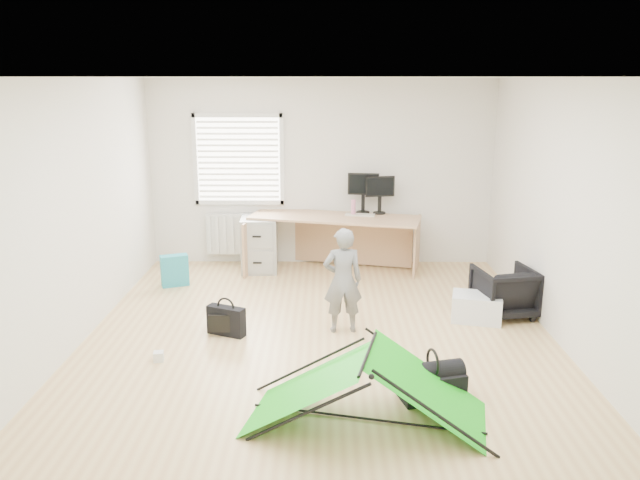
{
  "coord_description": "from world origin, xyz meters",
  "views": [
    {
      "loc": [
        0.06,
        -6.29,
        2.69
      ],
      "look_at": [
        0.0,
        0.4,
        0.95
      ],
      "focal_mm": 35.0,
      "sensor_mm": 36.0,
      "label": 1
    }
  ],
  "objects_px": {
    "office_chair": "(504,291)",
    "storage_crate": "(477,307)",
    "thermos": "(353,208)",
    "person": "(343,280)",
    "desk": "(334,244)",
    "laptop_bag": "(226,321)",
    "duffel_bag": "(432,385)",
    "monitor_right": "(380,200)",
    "kite": "(367,387)",
    "filing_cabinet": "(260,243)",
    "monitor_left": "(363,198)"
  },
  "relations": [
    {
      "from": "monitor_right",
      "to": "duffel_bag",
      "type": "xyz_separation_m",
      "value": [
        0.15,
        -3.85,
        -0.89
      ]
    },
    {
      "from": "kite",
      "to": "laptop_bag",
      "type": "xyz_separation_m",
      "value": [
        -1.4,
        1.74,
        -0.14
      ]
    },
    {
      "from": "filing_cabinet",
      "to": "duffel_bag",
      "type": "xyz_separation_m",
      "value": [
        1.87,
        -3.76,
        -0.27
      ]
    },
    {
      "from": "filing_cabinet",
      "to": "monitor_left",
      "type": "xyz_separation_m",
      "value": [
        1.49,
        0.14,
        0.63
      ]
    },
    {
      "from": "storage_crate",
      "to": "monitor_right",
      "type": "bearing_deg",
      "value": 115.04
    },
    {
      "from": "thermos",
      "to": "storage_crate",
      "type": "distance_m",
      "value": 2.46
    },
    {
      "from": "filing_cabinet",
      "to": "person",
      "type": "distance_m",
      "value": 2.55
    },
    {
      "from": "laptop_bag",
      "to": "filing_cabinet",
      "type": "bearing_deg",
      "value": 110.79
    },
    {
      "from": "laptop_bag",
      "to": "duffel_bag",
      "type": "xyz_separation_m",
      "value": [
        1.99,
        -1.37,
        -0.04
      ]
    },
    {
      "from": "kite",
      "to": "laptop_bag",
      "type": "bearing_deg",
      "value": 141.86
    },
    {
      "from": "desk",
      "to": "person",
      "type": "bearing_deg",
      "value": -75.19
    },
    {
      "from": "laptop_bag",
      "to": "duffel_bag",
      "type": "distance_m",
      "value": 2.41
    },
    {
      "from": "desk",
      "to": "monitor_right",
      "type": "bearing_deg",
      "value": 29.97
    },
    {
      "from": "desk",
      "to": "office_chair",
      "type": "xyz_separation_m",
      "value": [
        1.95,
        -1.69,
        -0.11
      ]
    },
    {
      "from": "storage_crate",
      "to": "laptop_bag",
      "type": "xyz_separation_m",
      "value": [
        -2.8,
        -0.44,
        0.01
      ]
    },
    {
      "from": "thermos",
      "to": "person",
      "type": "distance_m",
      "value": 2.28
    },
    {
      "from": "monitor_left",
      "to": "person",
      "type": "relative_size",
      "value": 0.38
    },
    {
      "from": "person",
      "to": "desk",
      "type": "bearing_deg",
      "value": -95.26
    },
    {
      "from": "storage_crate",
      "to": "monitor_left",
      "type": "bearing_deg",
      "value": 119.6
    },
    {
      "from": "kite",
      "to": "thermos",
      "type": "bearing_deg",
      "value": 102.14
    },
    {
      "from": "monitor_left",
      "to": "kite",
      "type": "xyz_separation_m",
      "value": [
        -0.21,
        -4.27,
        -0.72
      ]
    },
    {
      "from": "person",
      "to": "storage_crate",
      "type": "relative_size",
      "value": 2.12
    },
    {
      "from": "duffel_bag",
      "to": "office_chair",
      "type": "bearing_deg",
      "value": 44.83
    },
    {
      "from": "person",
      "to": "kite",
      "type": "xyz_separation_m",
      "value": [
        0.15,
        -1.86,
        -0.29
      ]
    },
    {
      "from": "thermos",
      "to": "duffel_bag",
      "type": "distance_m",
      "value": 3.85
    },
    {
      "from": "monitor_right",
      "to": "duffel_bag",
      "type": "relative_size",
      "value": 0.76
    },
    {
      "from": "filing_cabinet",
      "to": "kite",
      "type": "xyz_separation_m",
      "value": [
        1.28,
        -4.13,
        -0.09
      ]
    },
    {
      "from": "kite",
      "to": "duffel_bag",
      "type": "xyz_separation_m",
      "value": [
        0.59,
        0.37,
        -0.18
      ]
    },
    {
      "from": "thermos",
      "to": "storage_crate",
      "type": "bearing_deg",
      "value": -55.22
    },
    {
      "from": "filing_cabinet",
      "to": "kite",
      "type": "relative_size",
      "value": 0.41
    },
    {
      "from": "office_chair",
      "to": "kite",
      "type": "bearing_deg",
      "value": 42.09
    },
    {
      "from": "desk",
      "to": "laptop_bag",
      "type": "distance_m",
      "value": 2.6
    },
    {
      "from": "monitor_left",
      "to": "person",
      "type": "height_order",
      "value": "monitor_left"
    },
    {
      "from": "monitor_right",
      "to": "thermos",
      "type": "distance_m",
      "value": 0.41
    },
    {
      "from": "monitor_right",
      "to": "kite",
      "type": "distance_m",
      "value": 4.31
    },
    {
      "from": "office_chair",
      "to": "storage_crate",
      "type": "xyz_separation_m",
      "value": [
        -0.35,
        -0.16,
        -0.14
      ]
    },
    {
      "from": "monitor_left",
      "to": "duffel_bag",
      "type": "xyz_separation_m",
      "value": [
        0.38,
        -3.9,
        -0.9
      ]
    },
    {
      "from": "thermos",
      "to": "kite",
      "type": "xyz_separation_m",
      "value": [
        -0.06,
        -4.1,
        -0.63
      ]
    },
    {
      "from": "person",
      "to": "laptop_bag",
      "type": "height_order",
      "value": "person"
    },
    {
      "from": "thermos",
      "to": "person",
      "type": "relative_size",
      "value": 0.19
    },
    {
      "from": "filing_cabinet",
      "to": "thermos",
      "type": "relative_size",
      "value": 3.44
    },
    {
      "from": "person",
      "to": "duffel_bag",
      "type": "relative_size",
      "value": 2.13
    },
    {
      "from": "monitor_right",
      "to": "laptop_bag",
      "type": "distance_m",
      "value": 3.21
    },
    {
      "from": "kite",
      "to": "office_chair",
      "type": "bearing_deg",
      "value": 66.26
    },
    {
      "from": "office_chair",
      "to": "storage_crate",
      "type": "relative_size",
      "value": 1.17
    },
    {
      "from": "kite",
      "to": "laptop_bag",
      "type": "distance_m",
      "value": 2.24
    },
    {
      "from": "desk",
      "to": "filing_cabinet",
      "type": "relative_size",
      "value": 3.05
    },
    {
      "from": "monitor_left",
      "to": "thermos",
      "type": "bearing_deg",
      "value": -122.95
    },
    {
      "from": "thermos",
      "to": "duffel_bag",
      "type": "relative_size",
      "value": 0.41
    },
    {
      "from": "thermos",
      "to": "office_chair",
      "type": "xyz_separation_m",
      "value": [
        1.68,
        -1.76,
        -0.63
      ]
    }
  ]
}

